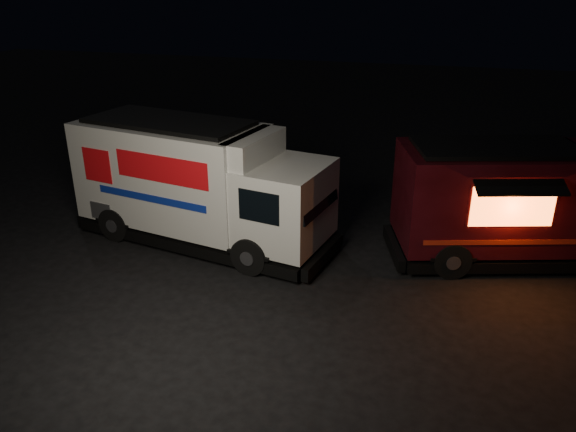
% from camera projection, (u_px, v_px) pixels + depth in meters
% --- Properties ---
extents(ground, '(80.00, 80.00, 0.00)m').
position_uv_depth(ground, '(240.00, 289.00, 14.16)').
color(ground, black).
rests_on(ground, ground).
extents(white_truck, '(8.17, 4.05, 3.54)m').
position_uv_depth(white_truck, '(203.00, 184.00, 16.10)').
color(white_truck, silver).
rests_on(white_truck, ground).
extents(red_truck, '(7.42, 4.47, 3.24)m').
position_uv_depth(red_truck, '(522.00, 203.00, 15.17)').
color(red_truck, '#3B0A11').
rests_on(red_truck, ground).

